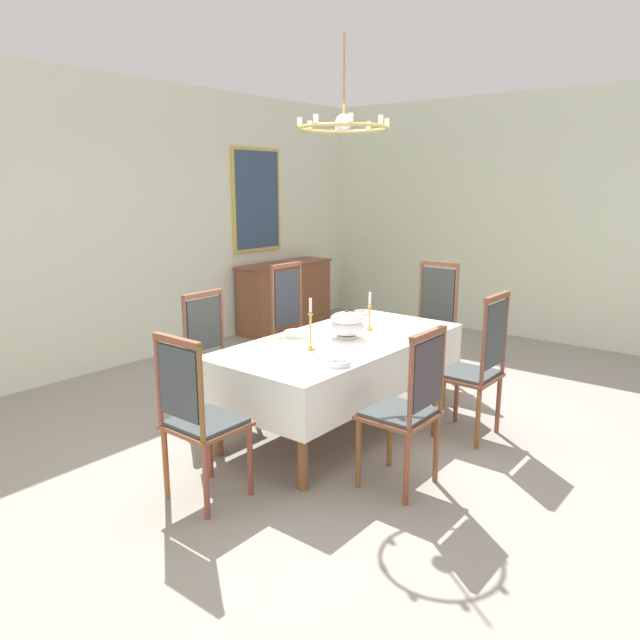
# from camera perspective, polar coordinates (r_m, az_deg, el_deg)

# --- Properties ---
(ground) EXTENTS (7.60, 6.11, 0.04)m
(ground) POSITION_cam_1_polar(r_m,az_deg,el_deg) (4.86, 3.52, -10.88)
(ground) COLOR gray
(back_wall) EXTENTS (7.60, 0.08, 3.02)m
(back_wall) POSITION_cam_1_polar(r_m,az_deg,el_deg) (6.73, -18.58, 8.62)
(back_wall) COLOR silver
(back_wall) RESTS_ON ground
(right_wall) EXTENTS (0.08, 6.11, 3.02)m
(right_wall) POSITION_cam_1_polar(r_m,az_deg,el_deg) (7.91, 20.18, 9.06)
(right_wall) COLOR silver
(right_wall) RESTS_ON ground
(dining_table) EXTENTS (2.11, 1.01, 0.74)m
(dining_table) POSITION_cam_1_polar(r_m,az_deg,el_deg) (4.71, 2.08, -2.76)
(dining_table) COLOR brown
(dining_table) RESTS_ON ground
(tablecloth) EXTENTS (2.13, 1.03, 0.36)m
(tablecloth) POSITION_cam_1_polar(r_m,az_deg,el_deg) (4.72, 2.08, -2.94)
(tablecloth) COLOR white
(tablecloth) RESTS_ON dining_table
(chair_south_a) EXTENTS (0.44, 0.42, 1.07)m
(chair_south_a) POSITION_cam_1_polar(r_m,az_deg,el_deg) (3.86, 8.36, -8.10)
(chair_south_a) COLOR brown
(chair_south_a) RESTS_ON ground
(chair_north_a) EXTENTS (0.44, 0.42, 1.08)m
(chair_north_a) POSITION_cam_1_polar(r_m,az_deg,el_deg) (4.97, -9.97, -3.32)
(chair_north_a) COLOR brown
(chair_north_a) RESTS_ON ground
(chair_south_b) EXTENTS (0.44, 0.42, 1.15)m
(chair_south_b) POSITION_cam_1_polar(r_m,az_deg,el_deg) (4.72, 14.79, -4.14)
(chair_south_b) COLOR brown
(chair_south_b) RESTS_ON ground
(chair_north_b) EXTENTS (0.44, 0.42, 1.20)m
(chair_north_b) POSITION_cam_1_polar(r_m,az_deg,el_deg) (5.67, -2.25, -0.67)
(chair_north_b) COLOR brown
(chair_north_b) RESTS_ON ground
(chair_head_west) EXTENTS (0.42, 0.44, 1.08)m
(chair_head_west) POSITION_cam_1_polar(r_m,az_deg,el_deg) (3.74, -11.59, -8.91)
(chair_head_west) COLOR brown
(chair_head_west) RESTS_ON ground
(chair_head_east) EXTENTS (0.42, 0.44, 1.20)m
(chair_head_east) POSITION_cam_1_polar(r_m,az_deg,el_deg) (5.93, 10.57, -0.30)
(chair_head_east) COLOR brown
(chair_head_east) RESTS_ON ground
(soup_tureen) EXTENTS (0.28, 0.28, 0.23)m
(soup_tureen) POSITION_cam_1_polar(r_m,az_deg,el_deg) (4.71, 2.56, -0.40)
(soup_tureen) COLOR white
(soup_tureen) RESTS_ON tablecloth
(candlestick_west) EXTENTS (0.07, 0.07, 0.38)m
(candlestick_west) POSITION_cam_1_polar(r_m,az_deg,el_deg) (4.36, -0.91, -0.84)
(candlestick_west) COLOR gold
(candlestick_west) RESTS_ON tablecloth
(candlestick_east) EXTENTS (0.07, 0.07, 0.32)m
(candlestick_east) POSITION_cam_1_polar(r_m,az_deg,el_deg) (4.97, 4.75, 0.45)
(candlestick_east) COLOR gold
(candlestick_east) RESTS_ON tablecloth
(bowl_near_left) EXTENTS (0.15, 0.15, 0.03)m
(bowl_near_left) POSITION_cam_1_polar(r_m,az_deg,el_deg) (5.59, 4.06, 0.76)
(bowl_near_left) COLOR white
(bowl_near_left) RESTS_ON tablecloth
(bowl_near_right) EXTENTS (0.18, 0.18, 0.05)m
(bowl_near_right) POSITION_cam_1_polar(r_m,az_deg,el_deg) (4.78, -2.35, -1.26)
(bowl_near_right) COLOR white
(bowl_near_right) RESTS_ON tablecloth
(bowl_far_left) EXTENTS (0.17, 0.17, 0.03)m
(bowl_far_left) POSITION_cam_1_polar(r_m,az_deg,el_deg) (4.82, 8.52, -1.32)
(bowl_far_left) COLOR white
(bowl_far_left) RESTS_ON tablecloth
(bowl_far_right) EXTENTS (0.16, 0.16, 0.04)m
(bowl_far_right) POSITION_cam_1_polar(r_m,az_deg,el_deg) (4.02, 1.86, -4.08)
(bowl_far_right) COLOR white
(bowl_far_right) RESTS_ON tablecloth
(spoon_primary) EXTENTS (0.03, 0.18, 0.01)m
(spoon_primary) POSITION_cam_1_polar(r_m,az_deg,el_deg) (5.69, 4.43, 0.82)
(spoon_primary) COLOR gold
(spoon_primary) RESTS_ON tablecloth
(spoon_secondary) EXTENTS (0.06, 0.17, 0.01)m
(spoon_secondary) POSITION_cam_1_polar(r_m,az_deg,el_deg) (4.70, -3.62, -1.75)
(spoon_secondary) COLOR gold
(spoon_secondary) RESTS_ON tablecloth
(sideboard) EXTENTS (1.44, 0.48, 0.90)m
(sideboard) POSITION_cam_1_polar(r_m,az_deg,el_deg) (8.07, -3.33, 2.32)
(sideboard) COLOR brown
(sideboard) RESTS_ON ground
(framed_painting) EXTENTS (0.85, 0.05, 1.31)m
(framed_painting) POSITION_cam_1_polar(r_m,az_deg,el_deg) (7.93, -6.07, 11.32)
(framed_painting) COLOR #D1B251
(chandelier) EXTENTS (0.68, 0.68, 0.66)m
(chandelier) POSITION_cam_1_polar(r_m,az_deg,el_deg) (4.55, 2.26, 17.98)
(chandelier) COLOR gold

